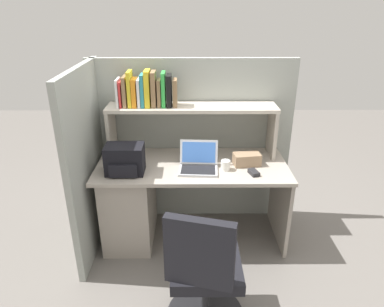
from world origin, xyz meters
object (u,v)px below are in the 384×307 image
tissue_box (247,159)px  laptop (198,163)px  computer_mouse (254,173)px  paper_cup (226,165)px  office_chair (204,278)px  backpack (125,160)px

tissue_box → laptop: bearing=-177.4°
computer_mouse → paper_cup: 0.23m
laptop → paper_cup: laptop is taller
paper_cup → office_chair: 0.96m
computer_mouse → office_chair: (-0.42, -0.77, -0.35)m
tissue_box → office_chair: office_chair is taller
laptop → paper_cup: bearing=-3.9°
computer_mouse → tissue_box: 0.18m
tissue_box → office_chair: (-0.39, -0.95, -0.39)m
backpack → office_chair: size_ratio=0.32×
paper_cup → office_chair: (-0.20, -0.86, -0.38)m
laptop → computer_mouse: (0.44, -0.10, -0.03)m
office_chair → computer_mouse: bearing=-103.6°
computer_mouse → office_chair: office_chair is taller
laptop → backpack: backpack is taller
computer_mouse → paper_cup: bearing=141.5°
backpack → tissue_box: 1.00m
laptop → office_chair: (0.02, -0.87, -0.39)m
computer_mouse → tissue_box: (-0.03, 0.18, 0.03)m
paper_cup → backpack: bearing=-176.9°
laptop → tissue_box: bearing=11.1°
office_chair → laptop: bearing=-74.0°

